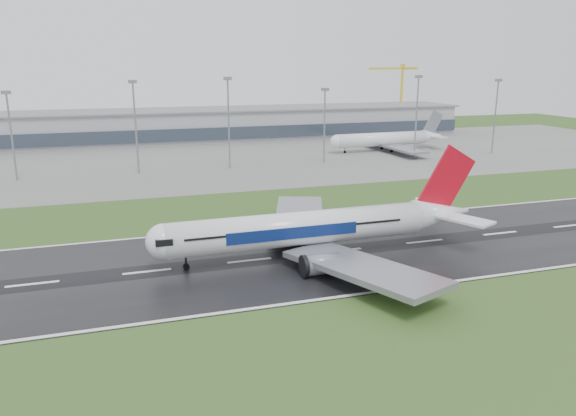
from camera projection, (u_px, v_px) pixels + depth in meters
name	position (u px, v px, depth m)	size (l,w,h in m)	color
ground	(425.00, 242.00, 120.98)	(520.00, 520.00, 0.00)	#2C4C1B
runway	(425.00, 242.00, 120.97)	(400.00, 45.00, 0.10)	black
apron	(271.00, 155.00, 236.13)	(400.00, 130.00, 0.08)	slate
terminal	(240.00, 124.00, 289.49)	(240.00, 36.00, 15.00)	gray
main_airliner	(322.00, 207.00, 109.86)	(69.75, 66.43, 20.59)	silver
parked_airliner	(386.00, 132.00, 245.69)	(58.23, 54.21, 17.07)	white
tower_crane	(401.00, 96.00, 330.77)	(38.81, 2.12, 38.78)	gold
floodmast_0	(12.00, 138.00, 181.13)	(0.64, 0.64, 28.71)	gray
floodmast_1	(136.00, 129.00, 192.46)	(0.64, 0.64, 31.75)	gray
floodmast_2	(229.00, 125.00, 202.15)	(0.64, 0.64, 32.56)	gray
floodmast_3	(324.00, 128.00, 213.89)	(0.64, 0.64, 28.15)	gray
floodmast_4	(416.00, 119.00, 225.25)	(0.64, 0.64, 32.72)	gray
floodmast_5	(495.00, 118.00, 236.86)	(0.64, 0.64, 30.95)	gray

